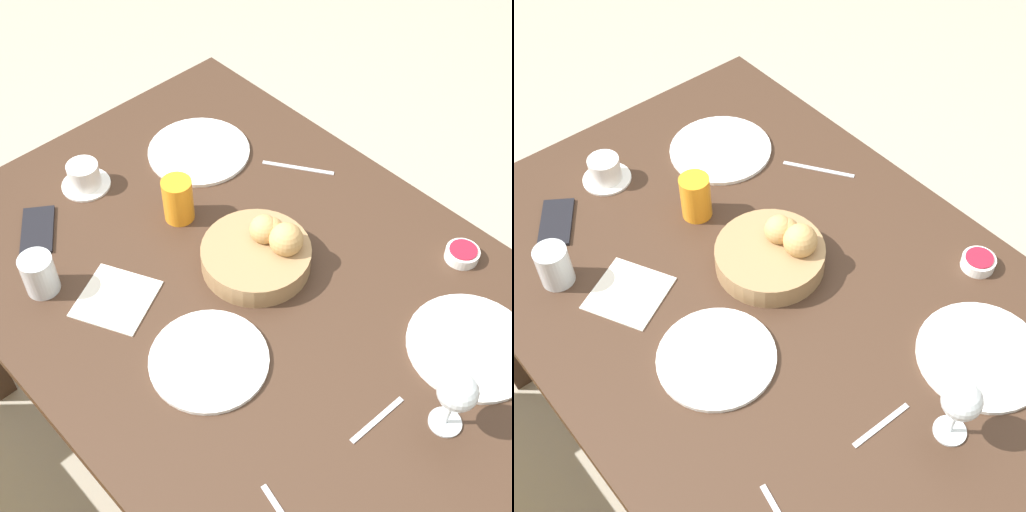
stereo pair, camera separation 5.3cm
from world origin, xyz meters
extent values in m
plane|color=#A89E89|center=(0.00, 0.00, 0.00)|extent=(10.00, 10.00, 0.00)
cube|color=#3D281C|center=(0.00, 0.00, 0.74)|extent=(1.44, 1.02, 0.03)
cube|color=#3D281C|center=(0.67, -0.46, 0.36)|extent=(0.06, 0.06, 0.73)
cylinder|color=#99754C|center=(0.03, -0.05, 0.79)|extent=(0.25, 0.25, 0.05)
sphere|color=tan|center=(-0.02, -0.10, 0.84)|extent=(0.08, 0.08, 0.08)
sphere|color=tan|center=(0.03, -0.10, 0.84)|extent=(0.06, 0.06, 0.06)
sphere|color=tan|center=(0.04, -0.09, 0.84)|extent=(0.07, 0.07, 0.07)
cylinder|color=white|center=(-0.44, -0.21, 0.77)|extent=(0.27, 0.27, 0.01)
cylinder|color=white|center=(0.41, -0.20, 0.77)|extent=(0.27, 0.27, 0.01)
cylinder|color=white|center=(-0.10, 0.20, 0.77)|extent=(0.25, 0.25, 0.01)
cylinder|color=orange|center=(0.26, -0.02, 0.82)|extent=(0.07, 0.07, 0.11)
cylinder|color=silver|center=(0.30, 0.34, 0.81)|extent=(0.07, 0.07, 0.10)
cylinder|color=silver|center=(-0.51, -0.04, 0.76)|extent=(0.06, 0.06, 0.00)
cylinder|color=silver|center=(-0.51, -0.04, 0.80)|extent=(0.01, 0.01, 0.07)
sphere|color=silver|center=(-0.51, -0.04, 0.88)|extent=(0.08, 0.08, 0.08)
cylinder|color=white|center=(0.51, 0.09, 0.77)|extent=(0.12, 0.12, 0.01)
cylinder|color=white|center=(0.51, 0.09, 0.80)|extent=(0.08, 0.08, 0.06)
cylinder|color=white|center=(-0.28, -0.40, 0.78)|extent=(0.08, 0.08, 0.03)
cylinder|color=#A3192D|center=(-0.28, -0.40, 0.79)|extent=(0.06, 0.06, 0.00)
cube|color=#B7B7BC|center=(0.19, -0.35, 0.76)|extent=(0.16, 0.11, 0.00)
cube|color=#B7B7BC|center=(-0.42, 0.05, 0.76)|extent=(0.02, 0.14, 0.00)
cube|color=silver|center=(0.16, 0.25, 0.76)|extent=(0.21, 0.21, 0.00)
cube|color=black|center=(0.45, 0.26, 0.77)|extent=(0.17, 0.15, 0.01)
camera|label=1|loc=(-0.74, 0.67, 2.00)|focal=50.00mm
camera|label=2|loc=(-0.77, 0.63, 2.00)|focal=50.00mm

